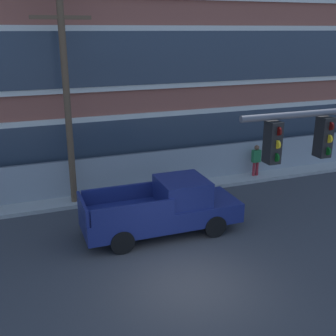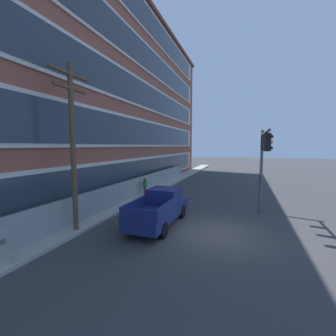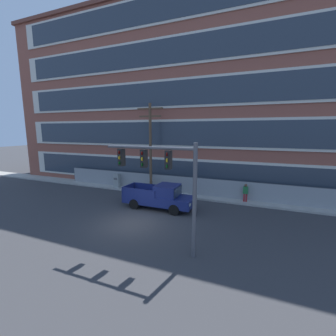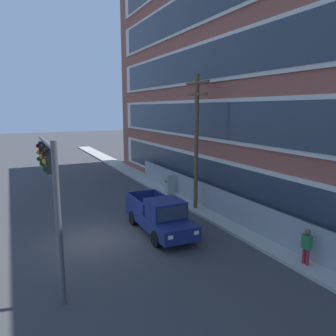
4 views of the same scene
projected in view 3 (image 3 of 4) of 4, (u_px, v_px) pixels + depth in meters
name	position (u px, v px, depth m)	size (l,w,h in m)	color
ground_plane	(132.00, 224.00, 14.87)	(160.00, 160.00, 0.00)	#38383A
sidewalk_building_side	(173.00, 193.00, 21.72)	(80.00, 1.83, 0.16)	#9E9B93
brick_mill_building	(232.00, 98.00, 24.32)	(51.50, 11.58, 19.05)	brown
chain_link_fence	(212.00, 188.00, 20.33)	(32.52, 0.06, 1.77)	gray
traffic_signal_mast	(164.00, 173.00, 10.92)	(4.87, 0.43, 5.56)	#4C4C51
pickup_truck_navy	(160.00, 197.00, 17.58)	(5.64, 2.04, 1.98)	navy
utility_pole_near_corner	(150.00, 144.00, 21.32)	(2.59, 0.26, 8.58)	brown
electrical_cabinet	(117.00, 181.00, 23.47)	(0.57, 0.44, 1.60)	#939993
pedestrian_near_cabinet	(245.00, 192.00, 18.80)	(0.41, 0.25, 1.69)	maroon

